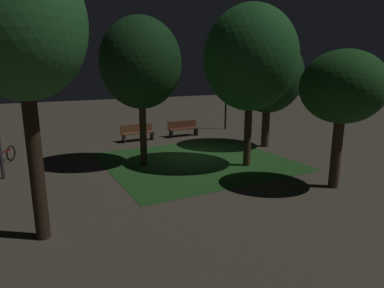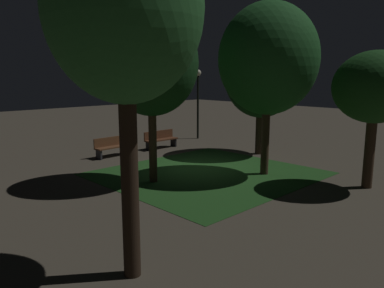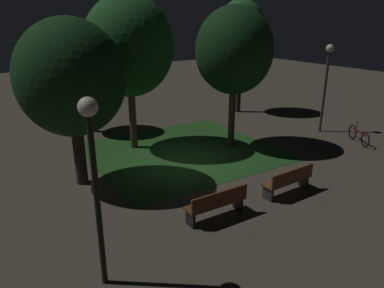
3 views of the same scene
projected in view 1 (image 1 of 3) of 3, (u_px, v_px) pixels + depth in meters
The scene contains 11 objects.
ground_plane at pixel (196, 155), 14.89m from camera, with size 60.00×60.00×0.00m, color #4C4438.
grass_lawn at pixel (196, 161), 13.79m from camera, with size 7.27×6.78×0.01m, color #23511E.
bench_near_trees at pixel (183, 128), 18.90m from camera, with size 1.80×0.48×0.88m.
bench_lawn_edge at pixel (137, 132), 17.65m from camera, with size 1.82×0.55×0.88m.
tree_right_canopy at pixel (268, 76), 15.72m from camera, with size 3.32×3.32×5.30m.
tree_near_wall at pixel (343, 88), 10.08m from camera, with size 2.59×2.59×4.39m.
tree_tall_center at pixel (251, 59), 12.27m from camera, with size 3.53×3.53×6.15m.
tree_back_left at pixel (20, 25), 6.52m from camera, with size 2.61×2.61×6.25m.
tree_left_canopy at pixel (141, 64), 12.43m from camera, with size 3.10×3.10×5.74m.
lamp_post_plaza_east at pixel (226, 86), 20.67m from camera, with size 0.36×0.36×3.93m.
bicycle at pixel (4, 156), 13.26m from camera, with size 0.87×1.57×0.93m.
Camera 1 is at (6.89, 12.66, 3.77)m, focal length 30.71 mm.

